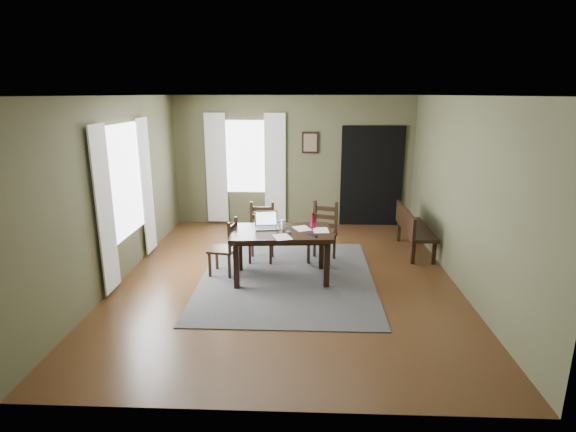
{
  "coord_description": "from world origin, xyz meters",
  "views": [
    {
      "loc": [
        0.27,
        -6.38,
        2.72
      ],
      "look_at": [
        0.0,
        0.3,
        0.9
      ],
      "focal_mm": 28.0,
      "sensor_mm": 36.0,
      "label": 1
    }
  ],
  "objects_px": {
    "water_bottle": "(313,221)",
    "chair_back_right": "(323,233)",
    "dining_table": "(281,237)",
    "bench": "(412,226)",
    "chair_end": "(225,248)",
    "laptop": "(267,224)",
    "chair_back_left": "(261,233)"
  },
  "relations": [
    {
      "from": "chair_back_right",
      "to": "laptop",
      "type": "distance_m",
      "value": 1.13
    },
    {
      "from": "laptop",
      "to": "water_bottle",
      "type": "distance_m",
      "value": 0.71
    },
    {
      "from": "dining_table",
      "to": "chair_back_left",
      "type": "bearing_deg",
      "value": 111.17
    },
    {
      "from": "dining_table",
      "to": "chair_back_right",
      "type": "relative_size",
      "value": 1.59
    },
    {
      "from": "chair_back_left",
      "to": "laptop",
      "type": "xyz_separation_m",
      "value": [
        0.14,
        -0.62,
        0.35
      ]
    },
    {
      "from": "bench",
      "to": "water_bottle",
      "type": "xyz_separation_m",
      "value": [
        -1.76,
        -1.12,
        0.4
      ]
    },
    {
      "from": "chair_back_left",
      "to": "chair_end",
      "type": "bearing_deg",
      "value": -125.57
    },
    {
      "from": "chair_end",
      "to": "bench",
      "type": "height_order",
      "value": "chair_end"
    },
    {
      "from": "laptop",
      "to": "water_bottle",
      "type": "height_order",
      "value": "laptop"
    },
    {
      "from": "dining_table",
      "to": "chair_back_left",
      "type": "height_order",
      "value": "chair_back_left"
    },
    {
      "from": "dining_table",
      "to": "water_bottle",
      "type": "height_order",
      "value": "water_bottle"
    },
    {
      "from": "dining_table",
      "to": "chair_end",
      "type": "height_order",
      "value": "chair_end"
    },
    {
      "from": "chair_back_right",
      "to": "water_bottle",
      "type": "height_order",
      "value": "water_bottle"
    },
    {
      "from": "dining_table",
      "to": "chair_back_right",
      "type": "height_order",
      "value": "chair_back_right"
    },
    {
      "from": "water_bottle",
      "to": "chair_back_right",
      "type": "bearing_deg",
      "value": 74.01
    },
    {
      "from": "chair_back_left",
      "to": "water_bottle",
      "type": "relative_size",
      "value": 4.1
    },
    {
      "from": "bench",
      "to": "water_bottle",
      "type": "relative_size",
      "value": 5.92
    },
    {
      "from": "water_bottle",
      "to": "bench",
      "type": "bearing_deg",
      "value": 32.47
    },
    {
      "from": "chair_back_left",
      "to": "chair_back_right",
      "type": "height_order",
      "value": "chair_back_right"
    },
    {
      "from": "chair_end",
      "to": "water_bottle",
      "type": "bearing_deg",
      "value": 101.04
    },
    {
      "from": "chair_back_right",
      "to": "laptop",
      "type": "relative_size",
      "value": 2.49
    },
    {
      "from": "dining_table",
      "to": "chair_back_right",
      "type": "xyz_separation_m",
      "value": [
        0.65,
        0.79,
        -0.18
      ]
    },
    {
      "from": "chair_end",
      "to": "water_bottle",
      "type": "height_order",
      "value": "water_bottle"
    },
    {
      "from": "chair_back_right",
      "to": "dining_table",
      "type": "bearing_deg",
      "value": -111.92
    },
    {
      "from": "dining_table",
      "to": "chair_back_right",
      "type": "bearing_deg",
      "value": 46.04
    },
    {
      "from": "chair_end",
      "to": "chair_back_left",
      "type": "xyz_separation_m",
      "value": [
        0.49,
        0.67,
        0.04
      ]
    },
    {
      "from": "bench",
      "to": "chair_end",
      "type": "bearing_deg",
      "value": 110.74
    },
    {
      "from": "chair_back_right",
      "to": "bench",
      "type": "relative_size",
      "value": 0.7
    },
    {
      "from": "chair_end",
      "to": "chair_back_left",
      "type": "bearing_deg",
      "value": 152.48
    },
    {
      "from": "chair_back_left",
      "to": "water_bottle",
      "type": "height_order",
      "value": "water_bottle"
    },
    {
      "from": "chair_back_right",
      "to": "water_bottle",
      "type": "xyz_separation_m",
      "value": [
        -0.18,
        -0.62,
        0.38
      ]
    },
    {
      "from": "water_bottle",
      "to": "chair_back_left",
      "type": "bearing_deg",
      "value": 144.02
    }
  ]
}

